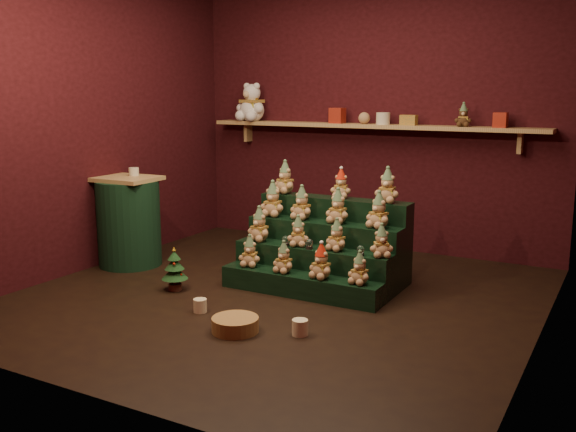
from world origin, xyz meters
The scene contains 41 objects.
ground centered at (0.00, 0.00, 0.00)m, with size 4.00×4.00×0.00m, color black.
back_wall centered at (0.00, 2.05, 1.40)m, with size 4.00×0.10×2.80m, color black.
front_wall centered at (0.00, -2.05, 1.40)m, with size 4.00×0.10×2.80m, color black.
left_wall centered at (-2.05, 0.00, 1.40)m, with size 0.10×4.00×2.80m, color black.
right_wall centered at (2.05, 0.00, 1.40)m, with size 0.10×4.00×2.80m, color black.
back_shelf centered at (0.00, 1.87, 1.29)m, with size 3.60×0.26×0.24m.
riser_tier_front centered at (0.14, 0.12, 0.09)m, with size 1.40×0.22×0.18m, color black.
riser_tier_midfront centered at (0.14, 0.34, 0.18)m, with size 1.40×0.22×0.36m, color black.
riser_tier_midback centered at (0.14, 0.56, 0.27)m, with size 1.40×0.22×0.54m, color black.
riser_tier_back centered at (0.14, 0.78, 0.36)m, with size 1.40×0.22×0.72m, color black.
teddy_0 centered at (-0.35, 0.14, 0.31)m, with size 0.19×0.17×0.27m, color tan, non-canonical shape.
teddy_1 centered at (0.00, 0.11, 0.31)m, with size 0.19×0.17×0.26m, color tan, non-canonical shape.
teddy_2 centered at (0.34, 0.11, 0.32)m, with size 0.20×0.18×0.28m, color tan, non-canonical shape.
teddy_3 centered at (0.67, 0.12, 0.31)m, with size 0.18×0.17×0.26m, color tan, non-canonical shape.
teddy_4 centered at (-0.37, 0.33, 0.51)m, with size 0.21×0.19×0.30m, color tan, non-canonical shape.
teddy_5 centered at (0.01, 0.33, 0.49)m, with size 0.18×0.16×0.26m, color tan, non-canonical shape.
teddy_6 centered at (0.36, 0.35, 0.49)m, with size 0.19×0.17×0.26m, color tan, non-canonical shape.
teddy_7 centered at (0.76, 0.33, 0.49)m, with size 0.19×0.17×0.26m, color tan, non-canonical shape.
teddy_8 centered at (-0.37, 0.57, 0.70)m, with size 0.22×0.20×0.31m, color tan, non-canonical shape.
teddy_9 centered at (-0.08, 0.58, 0.69)m, with size 0.21×0.19×0.29m, color tan, non-canonical shape.
teddy_10 centered at (0.27, 0.58, 0.69)m, with size 0.21×0.19×0.29m, color tan, non-canonical shape.
teddy_11 centered at (0.65, 0.56, 0.69)m, with size 0.21×0.19×0.30m, color tan, non-canonical shape.
teddy_12 centered at (-0.37, 0.79, 0.87)m, with size 0.21×0.19×0.30m, color tan, non-canonical shape.
teddy_13 centered at (0.19, 0.80, 0.85)m, with size 0.18×0.16×0.26m, color tan, non-canonical shape.
teddy_14 centered at (0.64, 0.77, 0.87)m, with size 0.21×0.19×0.29m, color tan, non-canonical shape.
snow_globe_a centered at (-0.08, 0.28, 0.40)m, with size 0.07×0.07×0.09m.
snow_globe_b centered at (0.14, 0.28, 0.40)m, with size 0.06×0.06×0.09m.
snow_globe_c centered at (0.60, 0.28, 0.40)m, with size 0.06×0.06×0.08m.
side_table centered at (-1.74, 0.18, 0.42)m, with size 0.60×0.60×0.86m.
table_ornament centered at (-1.74, 0.28, 0.90)m, with size 0.10×0.10×0.08m, color beige.
mini_christmas_tree centered at (-0.85, -0.26, 0.18)m, with size 0.22×0.22×0.38m.
mug_left centered at (-0.34, -0.60, 0.05)m, with size 0.10×0.10×0.10m, color #F6E8B6.
mug_right centered at (0.55, -0.65, 0.06)m, with size 0.11×0.11×0.11m, color #F6E8B6.
wicker_basket centered at (0.12, -0.81, 0.05)m, with size 0.33×0.33×0.10m, color olive.
white_bear centered at (-1.38, 1.84, 1.59)m, with size 0.38×0.34×0.53m, color white, non-canonical shape.
brown_bear centered at (0.98, 1.84, 1.43)m, with size 0.16×0.14×0.22m, color #473017, non-canonical shape.
gift_tin_red_a centered at (-0.33, 1.85, 1.40)m, with size 0.14×0.14×0.16m, color #A62B19.
gift_tin_cream centered at (0.18, 1.85, 1.38)m, with size 0.14×0.14×0.12m, color beige.
gift_tin_red_b centered at (1.33, 1.85, 1.39)m, with size 0.12×0.12×0.14m, color #A62B19.
shelf_plush_ball centered at (-0.03, 1.85, 1.38)m, with size 0.12×0.12×0.12m, color tan.
scarf_gift_box centered at (0.44, 1.85, 1.37)m, with size 0.16×0.10×0.10m, color orange.
Camera 1 is at (2.50, -4.35, 1.66)m, focal length 40.00 mm.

